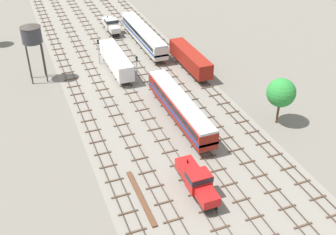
# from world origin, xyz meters

# --- Properties ---
(ground_plane) EXTENTS (480.00, 480.00, 0.00)m
(ground_plane) POSITION_xyz_m (0.00, 56.00, 0.00)
(ground_plane) COLOR slate
(ballast_bed) EXTENTS (25.85, 176.00, 0.01)m
(ballast_bed) POSITION_xyz_m (0.00, 56.00, 0.00)
(ballast_bed) COLOR gray
(ballast_bed) RESTS_ON ground
(track_far_left) EXTENTS (2.40, 126.00, 0.29)m
(track_far_left) POSITION_xyz_m (-10.93, 57.00, 0.14)
(track_far_left) COLOR #47382D
(track_far_left) RESTS_ON ground
(track_left) EXTENTS (2.40, 126.00, 0.29)m
(track_left) POSITION_xyz_m (-6.56, 57.00, 0.14)
(track_left) COLOR #47382D
(track_left) RESTS_ON ground
(track_centre_left) EXTENTS (2.40, 126.00, 0.29)m
(track_centre_left) POSITION_xyz_m (-2.19, 57.00, 0.14)
(track_centre_left) COLOR #47382D
(track_centre_left) RESTS_ON ground
(track_centre) EXTENTS (2.40, 126.00, 0.29)m
(track_centre) POSITION_xyz_m (2.19, 57.00, 0.14)
(track_centre) COLOR #47382D
(track_centre) RESTS_ON ground
(track_centre_right) EXTENTS (2.40, 126.00, 0.29)m
(track_centre_right) POSITION_xyz_m (6.56, 57.00, 0.14)
(track_centre_right) COLOR #47382D
(track_centre_right) RESTS_ON ground
(track_right) EXTENTS (2.40, 126.00, 0.29)m
(track_right) POSITION_xyz_m (10.93, 57.00, 0.14)
(track_right) COLOR #47382D
(track_right) RESTS_ON ground
(shunter_loco_centre_left_nearest) EXTENTS (2.74, 8.46, 3.10)m
(shunter_loco_centre_left_nearest) POSITION_xyz_m (-2.19, 16.69, 2.01)
(shunter_loco_centre_left_nearest) COLOR red
(shunter_loco_centre_left_nearest) RESTS_ON ground
(diesel_railcar_centre_near) EXTENTS (2.96, 20.50, 3.80)m
(diesel_railcar_centre_near) POSITION_xyz_m (2.19, 32.39, 2.60)
(diesel_railcar_centre_near) COLOR maroon
(diesel_railcar_centre_near) RESTS_ON ground
(freight_boxcar_right_mid) EXTENTS (2.87, 14.00, 3.60)m
(freight_boxcar_right_mid) POSITION_xyz_m (10.93, 48.15, 2.45)
(freight_boxcar_right_mid) COLOR maroon
(freight_boxcar_right_mid) RESTS_ON ground
(freight_boxcar_centre_left_midfar) EXTENTS (2.87, 14.00, 3.60)m
(freight_boxcar_centre_left_midfar) POSITION_xyz_m (-2.18, 52.52, 2.45)
(freight_boxcar_centre_left_midfar) COLOR white
(freight_boxcar_centre_left_midfar) RESTS_ON ground
(passenger_coach_centre_right_far) EXTENTS (2.96, 22.00, 3.80)m
(passenger_coach_centre_right_far) POSITION_xyz_m (6.56, 62.71, 2.61)
(passenger_coach_centre_right_far) COLOR beige
(passenger_coach_centre_right_far) RESTS_ON ground
(shunter_loco_centre_farther) EXTENTS (2.74, 8.46, 3.10)m
(shunter_loco_centre_farther) POSITION_xyz_m (2.19, 72.74, 2.01)
(shunter_loco_centre_farther) COLOR beige
(shunter_loco_centre_farther) RESTS_ON ground
(water_tower) EXTENTS (3.61, 3.61, 10.52)m
(water_tower) POSITION_xyz_m (-16.24, 54.62, 8.67)
(water_tower) COLOR #2D2826
(water_tower) RESTS_ON ground
(signal_post_nearest) EXTENTS (0.28, 0.47, 5.15)m
(signal_post_nearest) POSITION_xyz_m (-4.37, 57.20, 3.28)
(signal_post_nearest) COLOR gray
(signal_post_nearest) RESTS_ON ground
(signal_post_near) EXTENTS (0.28, 0.47, 5.35)m
(signal_post_near) POSITION_xyz_m (-0.00, 46.70, 3.40)
(signal_post_near) COLOR gray
(signal_post_near) RESTS_ON ground
(lineside_tree_1) EXTENTS (4.34, 4.34, 7.37)m
(lineside_tree_1) POSITION_xyz_m (15.85, 26.54, 5.19)
(lineside_tree_1) COLOR #4C331E
(lineside_tree_1) RESTS_ON ground
(spare_rail_bundle) EXTENTS (0.60, 10.00, 0.24)m
(spare_rail_bundle) POSITION_xyz_m (-8.79, 18.31, 0.12)
(spare_rail_bundle) COLOR brown
(spare_rail_bundle) RESTS_ON ground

